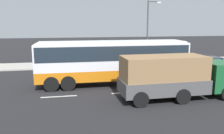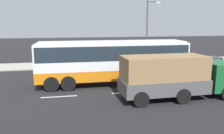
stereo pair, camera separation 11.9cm
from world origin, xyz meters
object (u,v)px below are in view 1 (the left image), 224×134
object	(u,v)px
pedestrian_near_curb	(88,56)
street_lamp	(149,28)
coach_bus	(113,58)
cargo_truck	(175,75)
car_red_compact	(210,63)

from	to	relation	value
pedestrian_near_curb	street_lamp	size ratio (longest dim) A/B	0.22
coach_bus	pedestrian_near_curb	distance (m)	8.99
pedestrian_near_curb	street_lamp	xyz separation A→B (m)	(6.90, -1.21, 3.19)
street_lamp	pedestrian_near_curb	bearing A→B (deg)	170.02
coach_bus	cargo_truck	bearing A→B (deg)	-51.70
cargo_truck	pedestrian_near_curb	size ratio (longest dim) A/B	4.75
coach_bus	street_lamp	xyz separation A→B (m)	(5.67, 7.63, 2.11)
cargo_truck	street_lamp	distance (m)	12.42
cargo_truck	street_lamp	world-z (taller)	street_lamp
car_red_compact	pedestrian_near_curb	bearing A→B (deg)	154.73
coach_bus	car_red_compact	world-z (taller)	coach_bus
street_lamp	cargo_truck	bearing A→B (deg)	-101.11
coach_bus	street_lamp	world-z (taller)	street_lamp
cargo_truck	pedestrian_near_curb	bearing A→B (deg)	107.81
car_red_compact	street_lamp	xyz separation A→B (m)	(-5.24, 4.25, 3.50)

